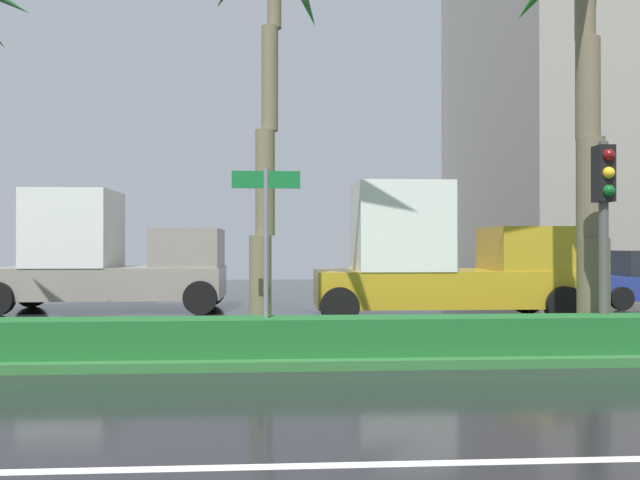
{
  "coord_description": "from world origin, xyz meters",
  "views": [
    {
      "loc": [
        0.73,
        -3.46,
        1.95
      ],
      "look_at": [
        1.53,
        9.9,
        2.02
      ],
      "focal_mm": 35.1,
      "sensor_mm": 36.0,
      "label": 1
    }
  ],
  "objects_px": {
    "box_truck_following": "(438,259)",
    "box_truck_lead": "(109,257)",
    "palm_tree_centre": "(588,17)",
    "traffic_signal_median_right": "(604,206)",
    "street_name_sign": "(266,235)"
  },
  "relations": [
    {
      "from": "palm_tree_centre",
      "to": "box_truck_following",
      "type": "xyz_separation_m",
      "value": [
        -1.8,
        4.28,
        -4.68
      ]
    },
    {
      "from": "palm_tree_centre",
      "to": "box_truck_lead",
      "type": "xyz_separation_m",
      "value": [
        -10.78,
        6.92,
        -4.68
      ]
    },
    {
      "from": "palm_tree_centre",
      "to": "traffic_signal_median_right",
      "type": "bearing_deg",
      "value": -104.91
    },
    {
      "from": "box_truck_lead",
      "to": "traffic_signal_median_right",
      "type": "bearing_deg",
      "value": -37.75
    },
    {
      "from": "palm_tree_centre",
      "to": "box_truck_lead",
      "type": "height_order",
      "value": "palm_tree_centre"
    },
    {
      "from": "palm_tree_centre",
      "to": "traffic_signal_median_right",
      "type": "height_order",
      "value": "palm_tree_centre"
    },
    {
      "from": "palm_tree_centre",
      "to": "box_truck_following",
      "type": "relative_size",
      "value": 1.27
    },
    {
      "from": "box_truck_lead",
      "to": "box_truck_following",
      "type": "xyz_separation_m",
      "value": [
        8.98,
        -2.64,
        0.0
      ]
    },
    {
      "from": "street_name_sign",
      "to": "box_truck_lead",
      "type": "height_order",
      "value": "box_truck_lead"
    },
    {
      "from": "palm_tree_centre",
      "to": "box_truck_lead",
      "type": "relative_size",
      "value": 1.27
    },
    {
      "from": "box_truck_following",
      "to": "box_truck_lead",
      "type": "bearing_deg",
      "value": 163.61
    },
    {
      "from": "traffic_signal_median_right",
      "to": "street_name_sign",
      "type": "bearing_deg",
      "value": -177.84
    },
    {
      "from": "palm_tree_centre",
      "to": "street_name_sign",
      "type": "relative_size",
      "value": 2.71
    },
    {
      "from": "box_truck_lead",
      "to": "box_truck_following",
      "type": "height_order",
      "value": "same"
    },
    {
      "from": "traffic_signal_median_right",
      "to": "box_truck_following",
      "type": "distance_m",
      "value": 5.75
    }
  ]
}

